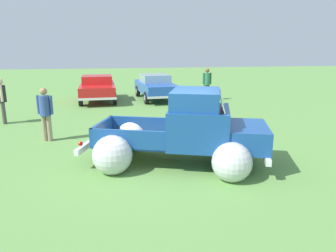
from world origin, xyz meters
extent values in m
plane|color=#609347|center=(0.00, 0.00, 0.00)|extent=(80.00, 80.00, 0.00)
cylinder|color=black|center=(1.66, 0.34, 0.38)|extent=(0.79, 0.46, 0.76)
cylinder|color=silver|center=(1.66, 0.34, 0.38)|extent=(0.40, 0.33, 0.34)
cylinder|color=black|center=(1.08, -1.30, 0.38)|extent=(0.79, 0.46, 0.76)
cylinder|color=silver|center=(1.08, -1.30, 0.38)|extent=(0.40, 0.33, 0.34)
cylinder|color=black|center=(-0.99, 1.27, 0.38)|extent=(0.79, 0.46, 0.76)
cylinder|color=silver|center=(-0.99, 1.27, 0.38)|extent=(0.40, 0.33, 0.34)
cylinder|color=black|center=(-1.56, -0.38, 0.38)|extent=(0.79, 0.46, 0.76)
cylinder|color=silver|center=(-1.56, -0.38, 0.38)|extent=(0.40, 0.33, 0.34)
sphere|color=silver|center=(-0.97, 1.31, 0.44)|extent=(1.22, 1.22, 0.96)
sphere|color=silver|center=(-1.58, -0.42, 0.44)|extent=(1.22, 1.22, 0.96)
cube|color=olive|center=(-0.90, 0.31, 0.54)|extent=(2.44, 2.13, 0.04)
cube|color=#19478C|center=(-0.66, 1.00, 0.77)|extent=(1.96, 0.75, 0.50)
cube|color=#19478C|center=(-1.14, -0.38, 0.77)|extent=(1.96, 0.75, 0.50)
cube|color=#19478C|center=(0.03, -0.01, 0.77)|extent=(0.58, 1.48, 0.50)
cube|color=#19478C|center=(-1.83, 0.64, 0.77)|extent=(0.58, 1.48, 0.50)
cube|color=#19478C|center=(0.61, -0.21, 0.99)|extent=(1.93, 2.08, 0.95)
cube|color=#19478C|center=(0.52, -0.18, 1.70)|extent=(1.59, 1.83, 0.45)
cube|color=#8CADB7|center=(1.13, -0.39, 1.68)|extent=(0.62, 1.43, 0.38)
cube|color=#19478C|center=(1.61, -0.56, 0.80)|extent=(1.71, 1.94, 0.55)
sphere|color=silver|center=(1.67, 0.37, 0.42)|extent=(1.17, 1.17, 0.92)
sphere|color=silver|center=(1.07, -1.33, 0.42)|extent=(1.17, 1.17, 0.92)
cube|color=silver|center=(-2.12, 0.74, 0.46)|extent=(0.76, 1.91, 0.14)
cube|color=silver|center=(2.12, -0.74, 0.46)|extent=(0.76, 1.91, 0.14)
sphere|color=red|center=(-1.82, 1.47, 0.64)|extent=(0.14, 0.14, 0.11)
sphere|color=red|center=(-2.34, -0.02, 0.64)|extent=(0.14, 0.14, 0.11)
cylinder|color=black|center=(-1.43, 8.90, 0.33)|extent=(0.22, 0.67, 0.66)
cylinder|color=silver|center=(-1.43, 8.90, 0.33)|extent=(0.22, 0.30, 0.30)
cylinder|color=black|center=(-3.16, 8.84, 0.33)|extent=(0.22, 0.67, 0.66)
cylinder|color=silver|center=(-3.16, 8.84, 0.33)|extent=(0.22, 0.30, 0.30)
cylinder|color=black|center=(-1.51, 11.53, 0.33)|extent=(0.22, 0.67, 0.66)
cylinder|color=silver|center=(-1.51, 11.53, 0.33)|extent=(0.22, 0.30, 0.30)
cylinder|color=black|center=(-3.24, 11.48, 0.33)|extent=(0.22, 0.67, 0.66)
cylinder|color=silver|center=(-3.24, 11.48, 0.33)|extent=(0.22, 0.30, 0.30)
cube|color=red|center=(-2.33, 10.19, 0.71)|extent=(1.97, 4.17, 0.55)
cube|color=red|center=(-2.34, 10.35, 1.21)|extent=(1.66, 1.78, 0.45)
cube|color=silver|center=(-2.39, 12.21, 0.45)|extent=(1.91, 0.16, 0.12)
cube|color=silver|center=(-2.28, 8.17, 0.45)|extent=(1.91, 0.16, 0.12)
cylinder|color=black|center=(1.90, 8.95, 0.33)|extent=(0.26, 0.67, 0.66)
cylinder|color=silver|center=(1.90, 8.95, 0.33)|extent=(0.24, 0.31, 0.30)
cylinder|color=black|center=(0.27, 8.81, 0.33)|extent=(0.26, 0.67, 0.66)
cylinder|color=silver|center=(0.27, 8.81, 0.33)|extent=(0.24, 0.31, 0.30)
cylinder|color=black|center=(1.66, 11.76, 0.33)|extent=(0.26, 0.67, 0.66)
cylinder|color=silver|center=(1.66, 11.76, 0.33)|extent=(0.24, 0.31, 0.30)
cylinder|color=black|center=(0.03, 11.62, 0.33)|extent=(0.26, 0.67, 0.66)
cylinder|color=silver|center=(0.03, 11.62, 0.33)|extent=(0.24, 0.31, 0.30)
cube|color=blue|center=(0.96, 10.29, 0.71)|extent=(2.13, 4.54, 0.55)
cube|color=#8CADB7|center=(0.95, 10.46, 1.21)|extent=(1.67, 1.97, 0.45)
cube|color=silver|center=(0.78, 12.44, 0.45)|extent=(1.82, 0.25, 0.12)
cube|color=silver|center=(1.15, 8.13, 0.45)|extent=(1.82, 0.25, 0.12)
cylinder|color=gray|center=(-3.71, 2.63, 0.42)|extent=(0.19, 0.19, 0.84)
cylinder|color=gray|center=(-3.55, 2.58, 0.42)|extent=(0.19, 0.19, 0.84)
cylinder|color=#334C8C|center=(-3.63, 2.60, 1.15)|extent=(0.43, 0.43, 0.63)
cylinder|color=#334C8C|center=(-3.84, 2.67, 1.18)|extent=(0.11, 0.11, 0.60)
cylinder|color=#334C8C|center=(-3.42, 2.54, 1.18)|extent=(0.11, 0.11, 0.60)
sphere|color=#A87A56|center=(-3.63, 2.60, 1.61)|extent=(0.28, 0.28, 0.23)
cylinder|color=#4C4742|center=(3.85, 9.32, 0.44)|extent=(0.16, 0.16, 0.89)
cylinder|color=#4C4742|center=(3.68, 9.31, 0.44)|extent=(0.16, 0.16, 0.89)
cylinder|color=#2D724C|center=(3.77, 9.31, 1.22)|extent=(0.37, 0.37, 0.67)
cylinder|color=#2D724C|center=(3.99, 9.33, 1.26)|extent=(0.10, 0.10, 0.63)
cylinder|color=#2D724C|center=(3.55, 9.30, 1.26)|extent=(0.10, 0.10, 0.63)
sphere|color=brown|center=(3.77, 9.31, 1.71)|extent=(0.26, 0.26, 0.24)
cylinder|color=#4C4742|center=(-5.82, 5.46, 0.43)|extent=(0.19, 0.19, 0.87)
cylinder|color=#4C4742|center=(-5.76, 5.30, 0.43)|extent=(0.19, 0.19, 0.87)
cylinder|color=#26262B|center=(-5.79, 5.38, 1.19)|extent=(0.44, 0.44, 0.65)
cylinder|color=beige|center=(-5.86, 5.59, 1.23)|extent=(0.12, 0.12, 0.62)
cylinder|color=beige|center=(-5.71, 5.18, 1.23)|extent=(0.12, 0.12, 0.62)
sphere|color=beige|center=(-5.79, 5.38, 1.67)|extent=(0.30, 0.30, 0.24)
camera|label=1|loc=(-1.50, -7.49, 2.91)|focal=32.92mm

